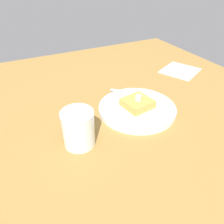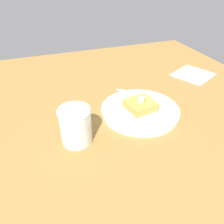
% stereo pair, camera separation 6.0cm
% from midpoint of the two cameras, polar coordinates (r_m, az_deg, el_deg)
% --- Properties ---
extents(table_surface, '(1.05, 1.05, 0.02)m').
position_cam_midpoint_polar(table_surface, '(0.75, 0.60, 3.14)').
color(table_surface, olive).
rests_on(table_surface, ground).
extents(plate, '(0.24, 0.24, 0.02)m').
position_cam_midpoint_polar(plate, '(0.68, 4.43, 1.02)').
color(plate, silver).
rests_on(plate, table_surface).
extents(toast_slice_center, '(0.09, 0.09, 0.02)m').
position_cam_midpoint_polar(toast_slice_center, '(0.67, 4.49, 2.34)').
color(toast_slice_center, gold).
rests_on(toast_slice_center, plate).
extents(butter_pat_primary, '(0.02, 0.02, 0.02)m').
position_cam_midpoint_polar(butter_pat_primary, '(0.65, 4.40, 3.62)').
color(butter_pat_primary, '#EDEAB4').
rests_on(butter_pat_primary, toast_slice_center).
extents(fork, '(0.13, 0.12, 0.00)m').
position_cam_midpoint_polar(fork, '(0.74, 4.07, 4.86)').
color(fork, silver).
rests_on(fork, plate).
extents(syrup_jar, '(0.08, 0.08, 0.10)m').
position_cam_midpoint_polar(syrup_jar, '(0.55, -11.85, -4.56)').
color(syrup_jar, '#492308').
rests_on(syrup_jar, table_surface).
extents(napkin, '(0.19, 0.18, 0.00)m').
position_cam_midpoint_polar(napkin, '(0.98, 15.71, 10.31)').
color(napkin, silver).
rests_on(napkin, table_surface).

